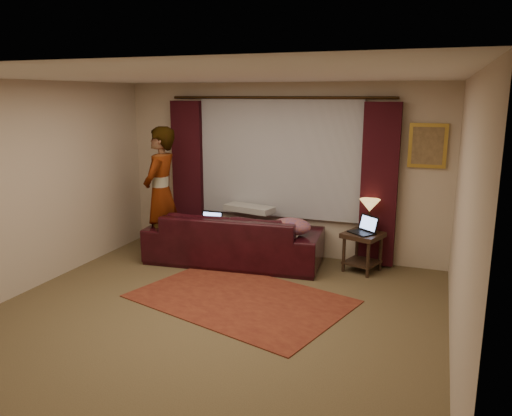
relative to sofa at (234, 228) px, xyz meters
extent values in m
cube|color=brown|center=(0.48, -1.84, -0.52)|extent=(5.00, 5.00, 0.01)
cube|color=silver|center=(0.48, -1.84, 2.09)|extent=(5.00, 5.00, 0.02)
cube|color=#C4B199|center=(0.48, 0.66, 0.79)|extent=(5.00, 0.02, 2.60)
cube|color=#C4B199|center=(0.48, -4.34, 0.79)|extent=(5.00, 0.02, 2.60)
cube|color=#C4B199|center=(-2.02, -1.84, 0.79)|extent=(0.02, 5.00, 2.60)
cube|color=#C4B199|center=(2.98, -1.84, 0.79)|extent=(0.02, 5.00, 2.60)
cube|color=#A0A0A7|center=(0.48, 0.60, 0.99)|extent=(2.50, 0.05, 1.80)
cube|color=black|center=(-1.02, 0.55, 0.67)|extent=(0.50, 0.14, 2.30)
cube|color=black|center=(1.98, 0.55, 0.67)|extent=(0.50, 0.14, 2.30)
cylinder|color=black|center=(0.48, 0.55, 1.87)|extent=(0.04, 0.04, 3.40)
cube|color=#B89236|center=(2.58, 0.63, 1.24)|extent=(0.50, 0.04, 0.60)
imported|color=black|center=(0.00, 0.00, 0.00)|extent=(2.63, 1.33, 1.02)
cube|color=#9E9C98|center=(0.11, 0.34, 0.51)|extent=(0.80, 0.45, 0.09)
ellipsoid|color=#7C4755|center=(0.89, -0.06, 0.12)|extent=(0.62, 0.52, 0.23)
cube|color=maroon|center=(0.60, -1.26, -0.51)|extent=(2.85, 2.29, 0.01)
cube|color=black|center=(1.83, 0.25, -0.23)|extent=(0.61, 0.61, 0.56)
imported|color=#9E9C98|center=(-1.10, -0.17, 0.48)|extent=(0.63, 0.63, 1.98)
camera|label=1|loc=(2.75, -6.49, 1.91)|focal=35.00mm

